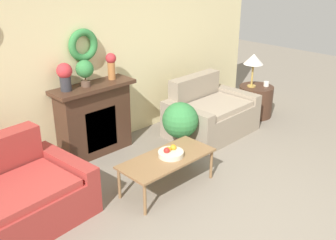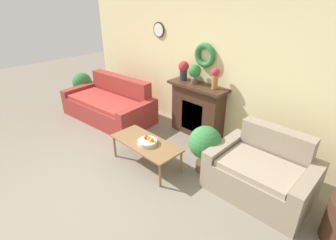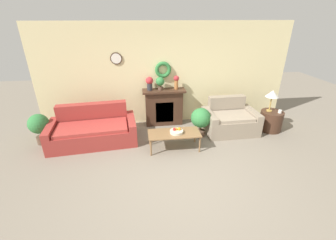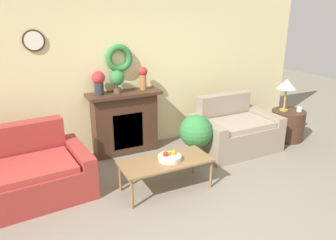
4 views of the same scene
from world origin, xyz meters
The scene contains 13 objects.
ground_plane centered at (0.00, 0.00, 0.00)m, with size 16.00×16.00×0.00m, color gray.
wall_back centered at (0.00, 2.73, 1.35)m, with size 6.80×0.16×2.70m.
fireplace centered at (-0.07, 2.53, 0.51)m, with size 1.15×0.41×1.01m.
loveseat_right centered at (1.59, 1.86, 0.31)m, with size 1.34×0.95×0.86m.
coffee_table centered at (0.00, 1.17, 0.37)m, with size 1.17×0.52×0.41m.
fruit_bowl centered at (0.05, 1.16, 0.45)m, with size 0.30×0.30×0.12m.
side_table_by_loveseat centered at (2.71, 1.77, 0.26)m, with size 0.58×0.58×0.53m.
table_lamp centered at (2.63, 1.83, 0.99)m, with size 0.33×0.33×0.56m.
mug centered at (2.84, 1.67, 0.57)m, with size 0.09×0.09×0.08m.
vase_on_mantel_left centered at (-0.45, 2.53, 1.21)m, with size 0.20×0.20×0.36m.
vase_on_mantel_right centered at (0.26, 2.53, 1.22)m, with size 0.14×0.14×0.37m.
potted_plant_on_mantel centered at (-0.17, 2.51, 1.22)m, with size 0.23×0.23×0.35m.
potted_plant_floor_by_loveseat centered at (0.75, 1.68, 0.47)m, with size 0.50×0.50×0.75m.
Camera 1 is at (-2.81, -1.74, 2.59)m, focal length 42.00 mm.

